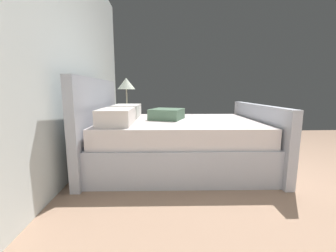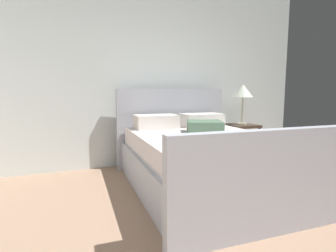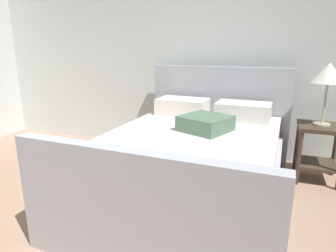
% 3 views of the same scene
% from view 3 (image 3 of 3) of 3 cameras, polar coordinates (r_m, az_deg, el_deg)
% --- Properties ---
extents(wall_back, '(5.84, 0.12, 2.86)m').
position_cam_3_polar(wall_back, '(3.90, 3.39, 16.03)').
color(wall_back, silver).
rests_on(wall_back, ground).
extents(bed, '(1.72, 2.28, 1.15)m').
position_cam_3_polar(bed, '(2.73, 4.82, -6.71)').
color(bed, '#A7ABB6').
rests_on(bed, ground).
extents(nightstand_right, '(0.44, 0.44, 0.60)m').
position_cam_3_polar(nightstand_right, '(3.40, 27.51, -3.07)').
color(nightstand_right, '#3D2F23').
rests_on(nightstand_right, ground).
extents(table_lamp_right, '(0.32, 0.32, 0.63)m').
position_cam_3_polar(table_lamp_right, '(3.27, 29.02, 8.86)').
color(table_lamp_right, '#B7B293').
rests_on(table_lamp_right, nightstand_right).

